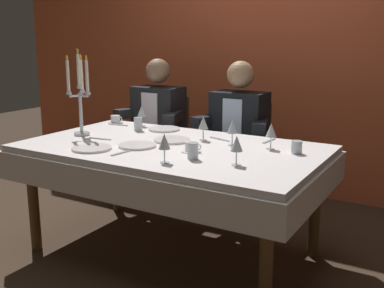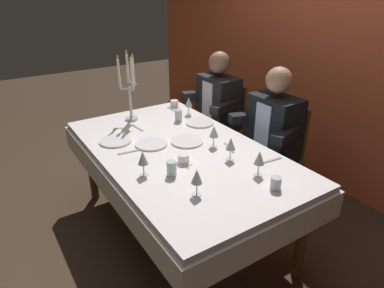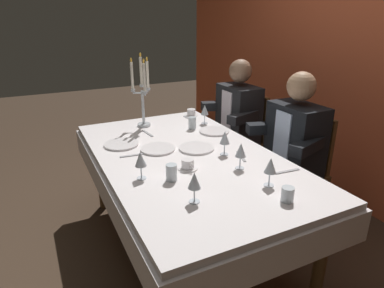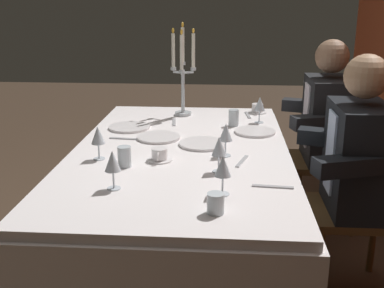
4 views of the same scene
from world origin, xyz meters
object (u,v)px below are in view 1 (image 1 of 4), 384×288
object	(u,v)px
dinner_plate_2	(137,145)
wine_glass_2	(271,131)
wine_glass_3	(237,144)
coffee_cup_1	(191,147)
water_tumbler_0	(138,124)
wine_glass_0	(164,142)
coffee_cup_0	(116,120)
seated_diner_1	(240,125)
dinner_plate_3	(164,129)
water_tumbler_1	(193,151)
wine_glass_1	(232,128)
dinner_plate_0	(172,140)
seated_diner_0	(159,117)
wine_glass_5	(142,112)
water_tumbler_2	(297,147)
candelabra	(80,97)
wine_glass_4	(203,123)
dinner_plate_1	(92,148)

from	to	relation	value
dinner_plate_2	wine_glass_2	size ratio (longest dim) A/B	1.47
wine_glass_3	coffee_cup_1	xyz separation A→B (m)	(-0.36, 0.14, -0.09)
water_tumbler_0	wine_glass_0	bearing A→B (deg)	-44.30
coffee_cup_0	seated_diner_1	distance (m)	1.00
dinner_plate_3	water_tumbler_1	size ratio (longest dim) A/B	2.43
wine_glass_3	coffee_cup_1	size ratio (longest dim) A/B	1.24
water_tumbler_1	wine_glass_1	bearing A→B (deg)	84.91
dinner_plate_0	seated_diner_0	distance (m)	1.00
seated_diner_1	dinner_plate_2	bearing A→B (deg)	-103.31
coffee_cup_0	wine_glass_0	bearing A→B (deg)	-38.72
wine_glass_0	water_tumbler_0	size ratio (longest dim) A/B	1.65
dinner_plate_0	wine_glass_0	bearing A→B (deg)	-61.47
dinner_plate_0	wine_glass_5	distance (m)	0.60
wine_glass_0	seated_diner_0	xyz separation A→B (m)	(-0.90, 1.26, -0.12)
dinner_plate_2	coffee_cup_0	xyz separation A→B (m)	(-0.65, 0.58, 0.02)
dinner_plate_2	wine_glass_1	world-z (taller)	wine_glass_1
water_tumbler_2	seated_diner_0	xyz separation A→B (m)	(-1.46, 0.69, -0.04)
wine_glass_3	seated_diner_0	distance (m)	1.68
candelabra	dinner_plate_0	distance (m)	0.72
wine_glass_3	water_tumbler_2	xyz separation A→B (m)	(0.20, 0.42, -0.08)
coffee_cup_1	wine_glass_4	bearing A→B (deg)	106.34
dinner_plate_1	wine_glass_0	xyz separation A→B (m)	(0.56, -0.04, 0.11)
dinner_plate_1	wine_glass_2	world-z (taller)	wine_glass_2
coffee_cup_1	coffee_cup_0	bearing A→B (deg)	152.78
dinner_plate_1	wine_glass_2	distance (m)	1.11
wine_glass_5	water_tumbler_1	world-z (taller)	wine_glass_5
seated_diner_1	water_tumbler_1	bearing A→B (deg)	-78.77
dinner_plate_3	water_tumbler_2	bearing A→B (deg)	-10.48
dinner_plate_3	coffee_cup_0	xyz separation A→B (m)	(-0.50, 0.04, 0.02)
water_tumbler_1	coffee_cup_0	world-z (taller)	water_tumbler_1
wine_glass_2	water_tumbler_2	xyz separation A→B (m)	(0.17, -0.02, -0.08)
dinner_plate_3	water_tumbler_1	bearing A→B (deg)	-45.56
dinner_plate_0	wine_glass_1	distance (m)	0.42
seated_diner_1	water_tumbler_0	bearing A→B (deg)	-131.80
coffee_cup_0	seated_diner_0	xyz separation A→B (m)	(0.12, 0.44, -0.03)
dinner_plate_3	wine_glass_5	distance (m)	0.26
candelabra	water_tumbler_2	world-z (taller)	candelabra
dinner_plate_3	wine_glass_1	size ratio (longest dim) A/B	1.43
dinner_plate_0	dinner_plate_1	world-z (taller)	same
water_tumbler_2	coffee_cup_1	distance (m)	0.63
wine_glass_0	wine_glass_4	xyz separation A→B (m)	(-0.09, 0.61, 0.00)
candelabra	dinner_plate_2	bearing A→B (deg)	-8.82
dinner_plate_1	wine_glass_4	distance (m)	0.75
wine_glass_0	water_tumbler_2	xyz separation A→B (m)	(0.56, 0.57, -0.08)
candelabra	dinner_plate_2	size ratio (longest dim) A/B	2.49
water_tumbler_0	coffee_cup_0	xyz separation A→B (m)	(-0.35, 0.16, -0.02)
wine_glass_5	wine_glass_0	bearing A→B (deg)	-47.16
candelabra	water_tumbler_1	bearing A→B (deg)	-9.99
wine_glass_3	seated_diner_1	size ratio (longest dim) A/B	0.13
coffee_cup_1	dinner_plate_1	bearing A→B (deg)	-155.40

